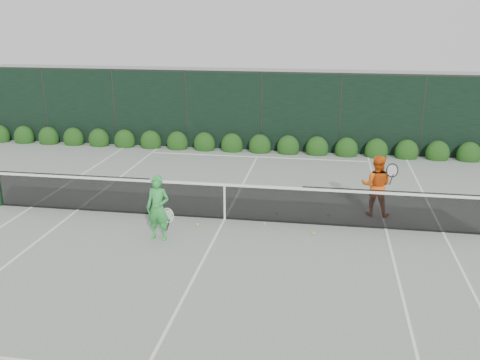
# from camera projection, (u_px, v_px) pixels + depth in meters

# --- Properties ---
(ground) EXTENTS (80.00, 80.00, 0.00)m
(ground) POSITION_uv_depth(u_px,v_px,m) (225.00, 219.00, 14.04)
(ground) COLOR gray
(ground) RESTS_ON ground
(tennis_net) EXTENTS (12.90, 0.10, 1.07)m
(tennis_net) POSITION_uv_depth(u_px,v_px,m) (224.00, 200.00, 13.88)
(tennis_net) COLOR black
(tennis_net) RESTS_ON ground
(player_woman) EXTENTS (0.66, 0.44, 1.57)m
(player_woman) POSITION_uv_depth(u_px,v_px,m) (158.00, 208.00, 12.59)
(player_woman) COLOR green
(player_woman) RESTS_ON ground
(player_man) EXTENTS (0.95, 0.76, 1.64)m
(player_man) POSITION_uv_depth(u_px,v_px,m) (376.00, 185.00, 14.09)
(player_man) COLOR orange
(player_man) RESTS_ON ground
(court_lines) EXTENTS (11.03, 23.83, 0.01)m
(court_lines) POSITION_uv_depth(u_px,v_px,m) (225.00, 219.00, 14.03)
(court_lines) COLOR white
(court_lines) RESTS_ON ground
(windscreen_fence) EXTENTS (32.00, 21.07, 3.06)m
(windscreen_fence) POSITION_uv_depth(u_px,v_px,m) (199.00, 198.00, 11.03)
(windscreen_fence) COLOR black
(windscreen_fence) RESTS_ON ground
(hedge_row) EXTENTS (31.66, 0.65, 0.94)m
(hedge_row) POSITION_uv_depth(u_px,v_px,m) (260.00, 146.00, 20.70)
(hedge_row) COLOR #14380F
(hedge_row) RESTS_ON ground
(tennis_balls) EXTENTS (3.34, 1.41, 0.07)m
(tennis_balls) POSITION_uv_depth(u_px,v_px,m) (276.00, 222.00, 13.76)
(tennis_balls) COLOR #B3DC31
(tennis_balls) RESTS_ON ground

